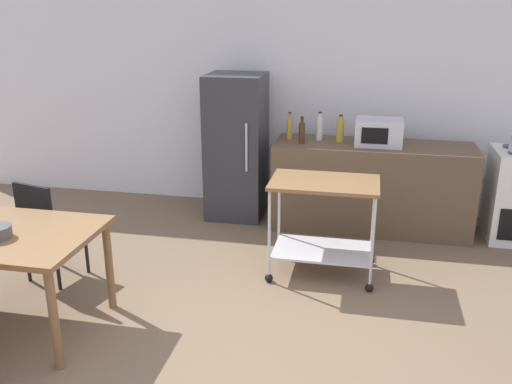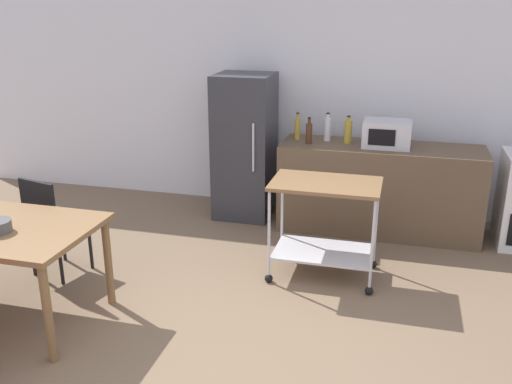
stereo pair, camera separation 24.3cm
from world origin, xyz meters
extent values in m
plane|color=brown|center=(0.00, 0.00, 0.00)|extent=(12.00, 12.00, 0.00)
cube|color=white|center=(0.00, 3.20, 1.45)|extent=(8.40, 0.12, 2.90)
cube|color=brown|center=(0.90, 2.60, 0.45)|extent=(2.00, 0.64, 0.90)
cylinder|color=brown|center=(-1.03, -0.24, 0.35)|extent=(0.06, 0.06, 0.71)
cylinder|color=brown|center=(-1.03, 0.54, 0.35)|extent=(0.06, 0.06, 0.71)
cube|color=black|center=(-1.71, 0.93, 0.47)|extent=(0.49, 0.49, 0.04)
cube|color=black|center=(-1.75, 0.75, 0.69)|extent=(0.38, 0.12, 0.40)
cylinder|color=black|center=(-1.50, 1.05, 0.23)|extent=(0.03, 0.03, 0.45)
cylinder|color=black|center=(-1.83, 1.13, 0.23)|extent=(0.03, 0.03, 0.45)
cylinder|color=black|center=(-1.59, 0.72, 0.23)|extent=(0.03, 0.03, 0.45)
cylinder|color=black|center=(-1.91, 0.80, 0.23)|extent=(0.03, 0.03, 0.45)
cylinder|color=#47474C|center=(2.22, 2.74, 0.91)|extent=(0.16, 0.16, 0.02)
cube|color=#333338|center=(-0.55, 2.70, 0.78)|extent=(0.60, 0.60, 1.55)
cylinder|color=silver|center=(-0.37, 2.39, 0.85)|extent=(0.02, 0.02, 0.50)
cube|color=brown|center=(0.51, 1.45, 0.83)|extent=(0.90, 0.56, 0.03)
cube|color=silver|center=(0.51, 1.45, 0.22)|extent=(0.83, 0.52, 0.02)
cylinder|color=silver|center=(0.09, 1.20, 0.45)|extent=(0.02, 0.02, 0.76)
sphere|color=black|center=(0.09, 1.20, 0.04)|extent=(0.07, 0.07, 0.07)
cylinder|color=silver|center=(0.93, 1.20, 0.45)|extent=(0.02, 0.02, 0.76)
sphere|color=black|center=(0.93, 1.20, 0.04)|extent=(0.07, 0.07, 0.07)
cylinder|color=silver|center=(0.09, 1.70, 0.45)|extent=(0.02, 0.02, 0.76)
sphere|color=black|center=(0.09, 1.70, 0.04)|extent=(0.07, 0.07, 0.07)
cylinder|color=silver|center=(0.93, 1.70, 0.45)|extent=(0.02, 0.02, 0.76)
sphere|color=black|center=(0.93, 1.70, 0.04)|extent=(0.07, 0.07, 0.07)
cylinder|color=gold|center=(0.03, 2.66, 1.00)|extent=(0.06, 0.06, 0.21)
cylinder|color=gold|center=(0.03, 2.66, 1.14)|extent=(0.03, 0.03, 0.06)
cylinder|color=black|center=(0.03, 2.66, 1.18)|extent=(0.03, 0.03, 0.01)
cylinder|color=#4C2D19|center=(0.18, 2.51, 1.00)|extent=(0.06, 0.06, 0.20)
cylinder|color=#4C2D19|center=(0.18, 2.51, 1.13)|extent=(0.03, 0.03, 0.05)
cylinder|color=black|center=(0.18, 2.51, 1.16)|extent=(0.03, 0.03, 0.01)
cylinder|color=silver|center=(0.34, 2.68, 1.02)|extent=(0.07, 0.07, 0.24)
cylinder|color=silver|center=(0.34, 2.68, 1.16)|extent=(0.03, 0.03, 0.04)
cylinder|color=black|center=(0.34, 2.68, 1.18)|extent=(0.04, 0.04, 0.01)
cylinder|color=gold|center=(0.55, 2.63, 1.02)|extent=(0.08, 0.08, 0.23)
cylinder|color=gold|center=(0.55, 2.63, 1.15)|extent=(0.03, 0.03, 0.04)
cylinder|color=black|center=(0.55, 2.63, 1.17)|extent=(0.04, 0.04, 0.01)
cube|color=silver|center=(0.94, 2.59, 1.03)|extent=(0.46, 0.34, 0.26)
cube|color=black|center=(0.90, 2.41, 1.03)|extent=(0.25, 0.01, 0.16)
camera|label=1|loc=(0.84, -2.99, 2.27)|focal=39.23mm
camera|label=2|loc=(1.07, -2.93, 2.27)|focal=39.23mm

